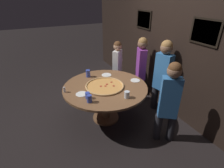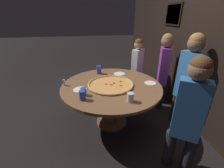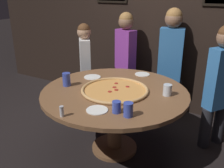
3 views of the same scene
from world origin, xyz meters
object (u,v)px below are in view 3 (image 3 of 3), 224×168
object	(u,v)px
diner_far_right	(85,62)
drink_cup_near_left	(167,90)
drink_cup_centre_back	(128,110)
diner_far_left	(125,56)
drink_cup_far_right	(67,79)
white_plate_near_front	(92,77)
drink_cup_by_shaker	(116,107)
giant_pizza	(115,90)
diner_side_left	(220,81)
white_plate_right_side	(142,74)
condiment_shaker	(62,111)
diner_side_right	(170,58)
white_plate_beside_cup	(97,110)
dining_table	(115,102)

from	to	relation	value
diner_far_right	drink_cup_near_left	bearing A→B (deg)	-151.15
drink_cup_centre_back	diner_far_left	world-z (taller)	diner_far_left
drink_cup_far_right	white_plate_near_front	xyz separation A→B (m)	(0.09, 0.37, -0.07)
drink_cup_near_left	drink_cup_by_shaker	size ratio (longest dim) A/B	1.10
giant_pizza	diner_side_left	bearing A→B (deg)	35.62
white_plate_right_side	diner_side_left	bearing A→B (deg)	2.36
white_plate_right_side	condiment_shaker	bearing A→B (deg)	-96.76
diner_side_right	white_plate_beside_cup	bearing A→B (deg)	72.31
giant_pizza	white_plate_beside_cup	bearing A→B (deg)	-80.35
drink_cup_by_shaker	diner_side_left	size ratio (longest dim) A/B	0.07
condiment_shaker	diner_far_left	distance (m)	1.84
drink_cup_centre_back	condiment_shaker	bearing A→B (deg)	-149.96
diner_far_right	diner_side_left	size ratio (longest dim) A/B	0.92
dining_table	diner_far_right	xyz separation A→B (m)	(-0.91, 0.73, 0.13)
white_plate_beside_cup	diner_side_left	xyz separation A→B (m)	(0.87, 1.15, 0.06)
white_plate_beside_cup	diner_side_right	bearing A→B (deg)	84.49
dining_table	drink_cup_centre_back	world-z (taller)	drink_cup_centre_back
white_plate_right_side	drink_cup_by_shaker	bearing A→B (deg)	-78.97
drink_cup_near_left	diner_far_right	bearing A→B (deg)	157.88
diner_side_right	diner_far_left	size ratio (longest dim) A/B	1.05
drink_cup_near_left	white_plate_right_side	distance (m)	0.68
giant_pizza	diner_far_right	world-z (taller)	diner_far_right
white_plate_right_side	white_plate_beside_cup	size ratio (longest dim) A/B	0.94
white_plate_right_side	diner_far_left	size ratio (longest dim) A/B	0.13
drink_cup_far_right	white_plate_right_side	distance (m)	0.97
white_plate_beside_cup	drink_cup_by_shaker	bearing A→B (deg)	17.45
giant_pizza	diner_far_right	distance (m)	1.18
drink_cup_centre_back	white_plate_near_front	bearing A→B (deg)	140.55
drink_cup_centre_back	diner_far_right	distance (m)	1.74
drink_cup_near_left	diner_side_right	xyz separation A→B (m)	(-0.28, 0.99, 0.07)
diner_side_right	diner_far_left	bearing A→B (deg)	-7.69
dining_table	white_plate_beside_cup	distance (m)	0.51
giant_pizza	white_plate_near_front	xyz separation A→B (m)	(-0.45, 0.24, -0.01)
white_plate_near_front	diner_side_right	xyz separation A→B (m)	(0.69, 0.91, 0.12)
dining_table	diner_far_right	world-z (taller)	diner_far_right
diner_far_right	diner_far_left	distance (m)	0.61
drink_cup_centre_back	diner_side_left	world-z (taller)	diner_side_left
white_plate_right_side	diner_far_left	distance (m)	0.66
diner_side_right	diner_side_left	bearing A→B (deg)	134.14
white_plate_right_side	condiment_shaker	xyz separation A→B (m)	(-0.16, -1.36, 0.05)
diner_side_left	diner_side_right	bearing A→B (deg)	-88.85
drink_cup_centre_back	dining_table	bearing A→B (deg)	130.39
drink_cup_far_right	drink_cup_centre_back	size ratio (longest dim) A/B	1.18
dining_table	diner_side_left	world-z (taller)	diner_side_left
giant_pizza	white_plate_right_side	xyz separation A→B (m)	(0.04, 0.64, -0.01)
drink_cup_by_shaker	white_plate_beside_cup	size ratio (longest dim) A/B	0.54
diner_far_left	giant_pizza	bearing A→B (deg)	132.52
dining_table	drink_cup_by_shaker	size ratio (longest dim) A/B	14.73
giant_pizza	diner_far_right	xyz separation A→B (m)	(-0.91, 0.75, -0.01)
drink_cup_by_shaker	diner_side_left	bearing A→B (deg)	57.53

